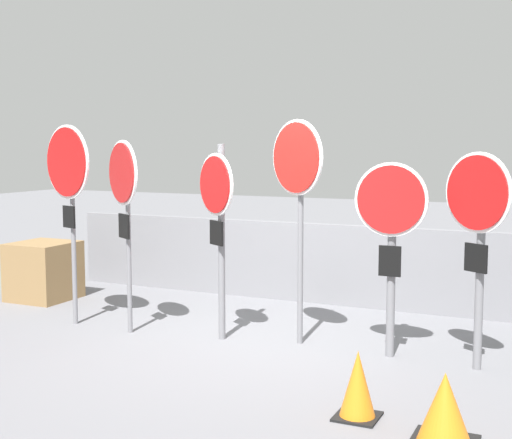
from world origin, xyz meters
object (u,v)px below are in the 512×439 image
(traffic_cone_0, at_px, (445,409))
(stop_sign_0, at_px, (68,176))
(stop_sign_4, at_px, (391,225))
(traffic_cone_1, at_px, (358,385))
(stop_sign_1, at_px, (124,190))
(storage_crate, at_px, (44,271))
(stop_sign_2, at_px, (218,208))
(stop_sign_5, at_px, (478,219))
(stop_sign_3, at_px, (297,175))

(traffic_cone_0, bearing_deg, stop_sign_0, 161.00)
(stop_sign_4, bearing_deg, traffic_cone_1, -83.65)
(stop_sign_1, distance_m, stop_sign_4, 2.97)
(storage_crate, bearing_deg, traffic_cone_0, -23.39)
(stop_sign_1, bearing_deg, stop_sign_2, 41.71)
(stop_sign_1, relative_size, stop_sign_5, 1.06)
(stop_sign_0, height_order, stop_sign_1, stop_sign_0)
(stop_sign_5, bearing_deg, stop_sign_2, -146.12)
(traffic_cone_1, height_order, storage_crate, storage_crate)
(stop_sign_4, distance_m, traffic_cone_1, 2.00)
(traffic_cone_1, distance_m, storage_crate, 5.69)
(stop_sign_4, height_order, traffic_cone_1, stop_sign_4)
(stop_sign_5, bearing_deg, stop_sign_3, -151.57)
(traffic_cone_0, height_order, storage_crate, storage_crate)
(stop_sign_4, distance_m, traffic_cone_0, 2.35)
(traffic_cone_0, bearing_deg, stop_sign_1, 157.90)
(stop_sign_0, relative_size, stop_sign_1, 1.08)
(stop_sign_0, height_order, stop_sign_2, stop_sign_0)
(traffic_cone_1, bearing_deg, stop_sign_5, 68.10)
(stop_sign_4, bearing_deg, stop_sign_2, -175.65)
(stop_sign_1, height_order, stop_sign_5, stop_sign_1)
(stop_sign_2, bearing_deg, traffic_cone_1, -5.17)
(traffic_cone_0, distance_m, storage_crate, 6.42)
(stop_sign_1, distance_m, storage_crate, 2.61)
(traffic_cone_1, bearing_deg, stop_sign_3, 124.71)
(stop_sign_1, distance_m, stop_sign_3, 1.97)
(stop_sign_1, height_order, stop_sign_3, stop_sign_3)
(stop_sign_1, xyz_separation_m, traffic_cone_0, (3.82, -1.55, -1.37))
(stop_sign_3, xyz_separation_m, traffic_cone_0, (1.91, -1.95, -1.55))
(stop_sign_4, bearing_deg, stop_sign_3, 176.46)
(stop_sign_3, relative_size, traffic_cone_0, 4.56)
(stop_sign_0, xyz_separation_m, stop_sign_3, (2.73, 0.35, 0.04))
(traffic_cone_0, distance_m, traffic_cone_1, 0.74)
(stop_sign_1, height_order, traffic_cone_1, stop_sign_1)
(traffic_cone_1, bearing_deg, stop_sign_0, 160.62)
(stop_sign_0, xyz_separation_m, stop_sign_2, (1.89, 0.15, -0.32))
(stop_sign_1, height_order, stop_sign_4, stop_sign_1)
(traffic_cone_1, bearing_deg, storage_crate, 155.77)
(stop_sign_2, distance_m, traffic_cone_1, 2.82)
(stop_sign_0, height_order, traffic_cone_0, stop_sign_0)
(stop_sign_5, distance_m, storage_crate, 5.98)
(stop_sign_0, xyz_separation_m, traffic_cone_0, (4.63, -1.60, -1.51))
(stop_sign_1, bearing_deg, stop_sign_0, -151.48)
(stop_sign_5, relative_size, traffic_cone_0, 3.93)
(stop_sign_3, xyz_separation_m, stop_sign_5, (1.85, -0.12, -0.37))
(stop_sign_2, bearing_deg, stop_sign_3, 45.32)
(stop_sign_5, bearing_deg, traffic_cone_1, -79.82)
(stop_sign_5, height_order, storage_crate, stop_sign_5)
(stop_sign_1, relative_size, stop_sign_3, 0.91)
(stop_sign_3, height_order, storage_crate, stop_sign_3)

